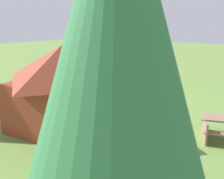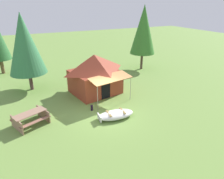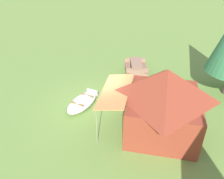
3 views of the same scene
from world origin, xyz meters
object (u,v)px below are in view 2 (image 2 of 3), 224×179
at_px(pine_tree_far_center, 143,30).
at_px(pine_tree_back_left, 25,44).
at_px(beached_rowboat, 115,115).
at_px(canvas_cabin_tent, 95,73).
at_px(cooler_box, 87,99).
at_px(picnic_table, 30,117).
at_px(fuel_can, 92,108).

bearing_deg(pine_tree_far_center, pine_tree_back_left, -175.67).
xyz_separation_m(beached_rowboat, canvas_cabin_tent, (0.30, 4.20, 1.35)).
bearing_deg(cooler_box, picnic_table, -159.37).
height_order(picnic_table, fuel_can, picnic_table).
distance_m(cooler_box, pine_tree_back_left, 6.37).
relative_size(beached_rowboat, cooler_box, 4.99).
bearing_deg(canvas_cabin_tent, pine_tree_back_left, 147.88).
bearing_deg(pine_tree_far_center, canvas_cabin_tent, -151.39).
bearing_deg(fuel_can, canvas_cabin_tent, 64.15).
bearing_deg(beached_rowboat, picnic_table, 162.67).
bearing_deg(cooler_box, beached_rowboat, -75.40).
bearing_deg(beached_rowboat, fuel_can, 122.64).
relative_size(canvas_cabin_tent, pine_tree_back_left, 0.80).
height_order(beached_rowboat, canvas_cabin_tent, canvas_cabin_tent).
distance_m(canvas_cabin_tent, pine_tree_back_left, 5.73).
xyz_separation_m(beached_rowboat, cooler_box, (-0.78, 3.00, -0.06)).
height_order(cooler_box, pine_tree_far_center, pine_tree_far_center).
xyz_separation_m(beached_rowboat, picnic_table, (-4.79, 1.49, 0.24)).
xyz_separation_m(canvas_cabin_tent, cooler_box, (-1.08, -1.20, -1.41)).
bearing_deg(canvas_cabin_tent, picnic_table, -151.95).
distance_m(picnic_table, pine_tree_far_center, 13.93).
bearing_deg(canvas_cabin_tent, beached_rowboat, -94.11).
bearing_deg(pine_tree_back_left, picnic_table, -95.97).
bearing_deg(picnic_table, canvas_cabin_tent, 28.05).
bearing_deg(pine_tree_back_left, cooler_box, -49.67).
relative_size(canvas_cabin_tent, fuel_can, 13.29).
xyz_separation_m(beached_rowboat, pine_tree_far_center, (7.05, 7.89, 3.85)).
relative_size(picnic_table, pine_tree_back_left, 0.37).
xyz_separation_m(picnic_table, fuel_can, (3.80, 0.05, -0.29)).
relative_size(beached_rowboat, pine_tree_back_left, 0.39).
xyz_separation_m(picnic_table, pine_tree_far_center, (11.84, 6.39, 3.61)).
distance_m(beached_rowboat, canvas_cabin_tent, 4.43).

